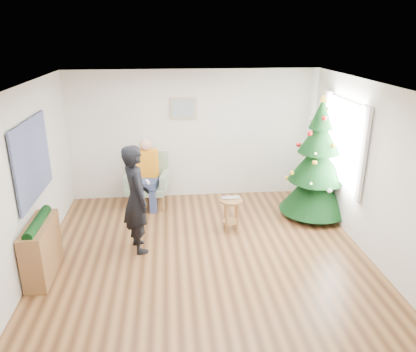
{
  "coord_description": "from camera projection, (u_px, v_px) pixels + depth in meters",
  "views": [
    {
      "loc": [
        -0.5,
        -5.46,
        3.31
      ],
      "look_at": [
        0.1,
        0.6,
        1.1
      ],
      "focal_mm": 35.0,
      "sensor_mm": 36.0,
      "label": 1
    }
  ],
  "objects": [
    {
      "name": "floor",
      "position": [
        205.0,
        256.0,
        6.28
      ],
      "size": [
        5.0,
        5.0,
        0.0
      ],
      "primitive_type": "plane",
      "color": "brown",
      "rests_on": "ground"
    },
    {
      "name": "ceiling",
      "position": [
        205.0,
        86.0,
        5.39
      ],
      "size": [
        5.0,
        5.0,
        0.0
      ],
      "primitive_type": "plane",
      "rotation": [
        3.14,
        0.0,
        0.0
      ],
      "color": "white",
      "rests_on": "wall_back"
    },
    {
      "name": "wall_back",
      "position": [
        194.0,
        135.0,
        8.18
      ],
      "size": [
        5.0,
        0.0,
        5.0
      ],
      "primitive_type": "plane",
      "rotation": [
        1.57,
        0.0,
        0.0
      ],
      "color": "silver",
      "rests_on": "floor"
    },
    {
      "name": "wall_front",
      "position": [
        232.0,
        276.0,
        3.5
      ],
      "size": [
        5.0,
        0.0,
        5.0
      ],
      "primitive_type": "plane",
      "rotation": [
        -1.57,
        0.0,
        0.0
      ],
      "color": "silver",
      "rests_on": "floor"
    },
    {
      "name": "wall_left",
      "position": [
        26.0,
        183.0,
        5.61
      ],
      "size": [
        0.0,
        5.0,
        5.0
      ],
      "primitive_type": "plane",
      "rotation": [
        1.57,
        0.0,
        1.57
      ],
      "color": "silver",
      "rests_on": "floor"
    },
    {
      "name": "wall_right",
      "position": [
        371.0,
        172.0,
        6.07
      ],
      "size": [
        0.0,
        5.0,
        5.0
      ],
      "primitive_type": "plane",
      "rotation": [
        1.57,
        0.0,
        -1.57
      ],
      "color": "silver",
      "rests_on": "floor"
    },
    {
      "name": "window_panel",
      "position": [
        343.0,
        142.0,
        6.93
      ],
      "size": [
        0.04,
        1.3,
        1.4
      ],
      "primitive_type": "cube",
      "color": "white",
      "rests_on": "wall_right"
    },
    {
      "name": "curtains",
      "position": [
        342.0,
        142.0,
        6.93
      ],
      "size": [
        0.05,
        1.75,
        1.5
      ],
      "color": "white",
      "rests_on": "wall_right"
    },
    {
      "name": "christmas_tree",
      "position": [
        317.0,
        164.0,
        7.32
      ],
      "size": [
        1.26,
        1.26,
        2.28
      ],
      "rotation": [
        0.0,
        0.0,
        -0.17
      ],
      "color": "#3F2816",
      "rests_on": "floor"
    },
    {
      "name": "stool",
      "position": [
        231.0,
        215.0,
        7.0
      ],
      "size": [
        0.39,
        0.39,
        0.58
      ],
      "rotation": [
        0.0,
        0.0,
        -0.34
      ],
      "color": "brown",
      "rests_on": "floor"
    },
    {
      "name": "laptop",
      "position": [
        231.0,
        199.0,
        6.89
      ],
      "size": [
        0.32,
        0.21,
        0.03
      ],
      "primitive_type": "imported",
      "rotation": [
        0.0,
        0.0,
        0.01
      ],
      "color": "silver",
      "rests_on": "stool"
    },
    {
      "name": "armchair",
      "position": [
        148.0,
        187.0,
        8.0
      ],
      "size": [
        0.88,
        0.83,
        1.02
      ],
      "rotation": [
        0.0,
        0.0,
        -0.16
      ],
      "color": "gray",
      "rests_on": "floor"
    },
    {
      "name": "seated_person",
      "position": [
        146.0,
        173.0,
        7.83
      ],
      "size": [
        0.49,
        0.67,
        1.34
      ],
      "rotation": [
        0.0,
        0.0,
        -0.16
      ],
      "color": "navy",
      "rests_on": "armchair"
    },
    {
      "name": "standing_man",
      "position": [
        136.0,
        199.0,
        6.21
      ],
      "size": [
        0.59,
        0.72,
        1.72
      ],
      "primitive_type": "imported",
      "rotation": [
        0.0,
        0.0,
        1.9
      ],
      "color": "black",
      "rests_on": "floor"
    },
    {
      "name": "game_controller",
      "position": [
        147.0,
        182.0,
        6.1
      ],
      "size": [
        0.08,
        0.13,
        0.04
      ],
      "primitive_type": "cube",
      "rotation": [
        0.0,
        0.0,
        0.33
      ],
      "color": "white",
      "rests_on": "standing_man"
    },
    {
      "name": "console",
      "position": [
        42.0,
        250.0,
        5.68
      ],
      "size": [
        0.31,
        1.0,
        0.8
      ],
      "primitive_type": "cube",
      "rotation": [
        0.0,
        0.0,
        0.01
      ],
      "color": "brown",
      "rests_on": "floor"
    },
    {
      "name": "garland",
      "position": [
        37.0,
        223.0,
        5.53
      ],
      "size": [
        0.14,
        0.9,
        0.14
      ],
      "primitive_type": "cylinder",
      "rotation": [
        1.57,
        0.0,
        0.0
      ],
      "color": "black",
      "rests_on": "console"
    },
    {
      "name": "tapestry",
      "position": [
        33.0,
        160.0,
        5.81
      ],
      "size": [
        0.03,
        1.5,
        1.15
      ],
      "primitive_type": "cube",
      "color": "black",
      "rests_on": "wall_left"
    },
    {
      "name": "framed_picture",
      "position": [
        183.0,
        108.0,
        7.94
      ],
      "size": [
        0.52,
        0.05,
        0.42
      ],
      "color": "tan",
      "rests_on": "wall_back"
    }
  ]
}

